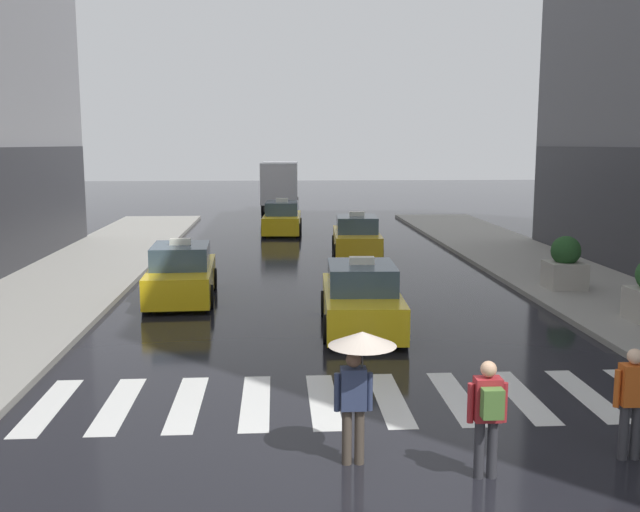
# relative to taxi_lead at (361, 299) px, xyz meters

# --- Properties ---
(ground_plane) EXTENTS (160.00, 160.00, 0.00)m
(ground_plane) POSITION_rel_taxi_lead_xyz_m (-0.67, -8.02, -0.72)
(ground_plane) COLOR black
(crosswalk_markings) EXTENTS (11.30, 2.80, 0.01)m
(crosswalk_markings) POSITION_rel_taxi_lead_xyz_m (-0.67, -5.02, -0.72)
(crosswalk_markings) COLOR silver
(crosswalk_markings) RESTS_ON ground
(taxi_lead) EXTENTS (2.08, 4.61, 1.80)m
(taxi_lead) POSITION_rel_taxi_lead_xyz_m (0.00, 0.00, 0.00)
(taxi_lead) COLOR yellow
(taxi_lead) RESTS_ON ground
(taxi_second) EXTENTS (2.08, 4.61, 1.80)m
(taxi_second) POSITION_rel_taxi_lead_xyz_m (-4.85, 3.70, 0.00)
(taxi_second) COLOR yellow
(taxi_second) RESTS_ON ground
(taxi_third) EXTENTS (2.12, 4.62, 1.80)m
(taxi_third) POSITION_rel_taxi_lead_xyz_m (1.19, 11.66, 0.00)
(taxi_third) COLOR gold
(taxi_third) RESTS_ON ground
(taxi_fourth) EXTENTS (2.10, 4.62, 1.80)m
(taxi_fourth) POSITION_rel_taxi_lead_xyz_m (-1.76, 19.08, 0.00)
(taxi_fourth) COLOR yellow
(taxi_fourth) RESTS_ON ground
(box_truck) EXTENTS (2.50, 7.61, 3.35)m
(box_truck) POSITION_rel_taxi_lead_xyz_m (-1.78, 29.22, 1.13)
(box_truck) COLOR #2D2D2D
(box_truck) RESTS_ON ground
(pedestrian_with_umbrella) EXTENTS (0.96, 0.96, 1.94)m
(pedestrian_with_umbrella) POSITION_rel_taxi_lead_xyz_m (-0.94, -7.60, 0.79)
(pedestrian_with_umbrella) COLOR #473D33
(pedestrian_with_umbrella) RESTS_ON ground
(pedestrian_with_backpack) EXTENTS (0.55, 0.43, 1.65)m
(pedestrian_with_backpack) POSITION_rel_taxi_lead_xyz_m (0.74, -8.17, 0.25)
(pedestrian_with_backpack) COLOR #333338
(pedestrian_with_backpack) RESTS_ON ground
(pedestrian_with_handbag) EXTENTS (0.60, 0.24, 1.65)m
(pedestrian_with_handbag) POSITION_rel_taxi_lead_xyz_m (3.00, -7.69, 0.21)
(pedestrian_with_handbag) COLOR #333338
(pedestrian_with_handbag) RESTS_ON ground
(planter_mid_block) EXTENTS (1.10, 1.10, 1.60)m
(planter_mid_block) POSITION_rel_taxi_lead_xyz_m (6.71, 3.88, 0.15)
(planter_mid_block) COLOR #A8A399
(planter_mid_block) RESTS_ON curb_right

